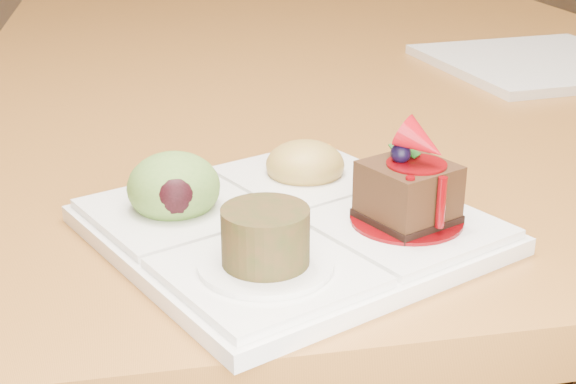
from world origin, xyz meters
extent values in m
cube|color=#955D26|center=(0.00, 0.00, 0.73)|extent=(1.00, 1.80, 0.04)
cylinder|color=#955D26|center=(-0.44, 0.84, 0.35)|extent=(0.06, 0.06, 0.71)
cylinder|color=#955D26|center=(0.44, 0.84, 0.35)|extent=(0.06, 0.06, 0.71)
cylinder|color=black|center=(-0.47, 0.46, 0.21)|extent=(0.03, 0.03, 0.42)
cylinder|color=black|center=(-0.36, 0.13, 0.21)|extent=(0.03, 0.03, 0.42)
cylinder|color=black|center=(0.49, -0.08, 0.21)|extent=(0.03, 0.03, 0.41)
cube|color=white|center=(-0.19, -0.75, 0.76)|extent=(0.32, 0.32, 0.01)
cube|color=white|center=(-0.11, -0.78, 0.77)|extent=(0.15, 0.15, 0.01)
cube|color=white|center=(-0.22, -0.83, 0.77)|extent=(0.15, 0.15, 0.01)
cube|color=white|center=(-0.27, -0.72, 0.77)|extent=(0.15, 0.15, 0.01)
cube|color=white|center=(-0.16, -0.67, 0.77)|extent=(0.15, 0.15, 0.01)
cylinder|color=#590306|center=(-0.11, -0.78, 0.77)|extent=(0.08, 0.08, 0.00)
cube|color=black|center=(-0.11, -0.78, 0.77)|extent=(0.07, 0.07, 0.01)
cube|color=#351D0E|center=(-0.11, -0.78, 0.79)|extent=(0.07, 0.07, 0.04)
cylinder|color=#590306|center=(-0.11, -0.78, 0.81)|extent=(0.04, 0.04, 0.00)
sphere|color=black|center=(-0.12, -0.78, 0.82)|extent=(0.01, 0.01, 0.01)
cone|color=#9F0A13|center=(-0.11, -0.79, 0.83)|extent=(0.05, 0.04, 0.04)
cube|color=#154B12|center=(-0.11, -0.77, 0.82)|extent=(0.02, 0.02, 0.01)
cube|color=#154B12|center=(-0.12, -0.77, 0.82)|extent=(0.01, 0.02, 0.01)
cylinder|color=#590306|center=(-0.12, -0.81, 0.79)|extent=(0.01, 0.01, 0.04)
cylinder|color=#590306|center=(-0.10, -0.81, 0.79)|extent=(0.01, 0.01, 0.04)
cylinder|color=#590306|center=(-0.14, -0.77, 0.79)|extent=(0.01, 0.01, 0.03)
cylinder|color=white|center=(-0.22, -0.83, 0.77)|extent=(0.08, 0.08, 0.00)
cylinder|color=#462814|center=(-0.22, -0.83, 0.79)|extent=(0.05, 0.05, 0.04)
cylinder|color=#442A0E|center=(-0.22, -0.83, 0.80)|extent=(0.04, 0.04, 0.00)
ellipsoid|color=olive|center=(-0.27, -0.72, 0.78)|extent=(0.07, 0.07, 0.05)
ellipsoid|color=black|center=(-0.27, -0.74, 0.78)|extent=(0.03, 0.02, 0.03)
ellipsoid|color=#A2743A|center=(-0.16, -0.67, 0.78)|extent=(0.06, 0.06, 0.04)
cube|color=orange|center=(-0.15, -0.67, 0.78)|extent=(0.02, 0.01, 0.01)
cube|color=#476816|center=(-0.16, -0.66, 0.78)|extent=(0.02, 0.02, 0.01)
cube|color=orange|center=(-0.17, -0.66, 0.78)|extent=(0.02, 0.02, 0.01)
cube|color=#476816|center=(-0.18, -0.67, 0.78)|extent=(0.02, 0.02, 0.02)
cube|color=orange|center=(-0.17, -0.68, 0.78)|extent=(0.02, 0.02, 0.01)
cube|color=#476816|center=(-0.16, -0.68, 0.78)|extent=(0.02, 0.02, 0.01)
cube|color=orange|center=(-0.15, -0.68, 0.78)|extent=(0.02, 0.02, 0.01)
cube|color=white|center=(0.24, -0.30, 0.76)|extent=(0.30, 0.30, 0.01)
camera|label=1|loc=(-0.29, -1.26, 1.00)|focal=50.00mm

